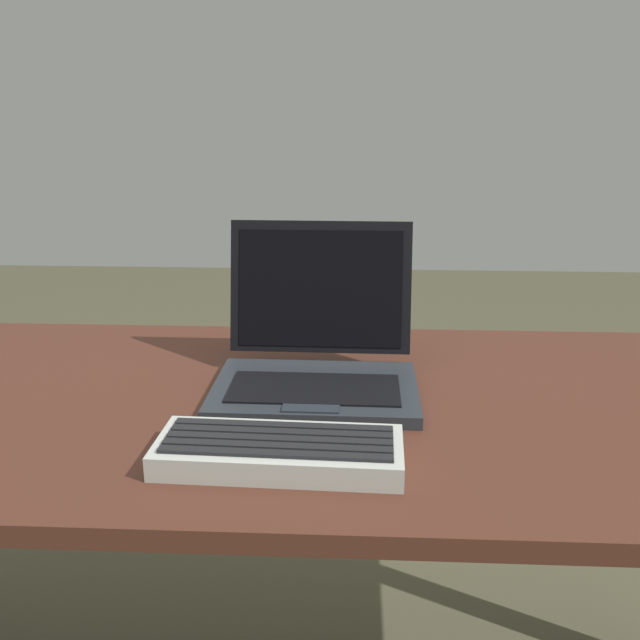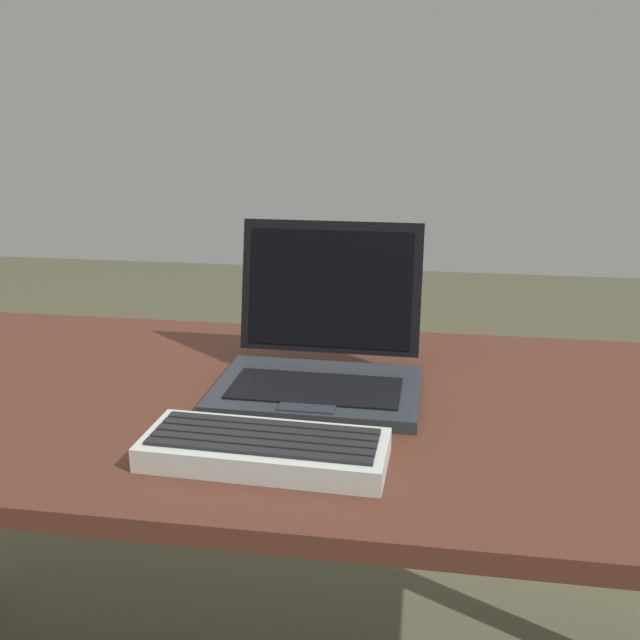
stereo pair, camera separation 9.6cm
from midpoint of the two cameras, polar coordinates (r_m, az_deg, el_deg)
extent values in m
cube|color=#4C271B|center=(1.04, -7.83, -7.02)|extent=(1.70, 0.68, 0.03)
cube|color=#252B30|center=(1.03, -3.09, -5.86)|extent=(0.30, 0.21, 0.02)
cube|color=black|center=(1.01, -3.20, -5.66)|extent=(0.25, 0.12, 0.00)
cube|color=#22272F|center=(0.95, -3.67, -7.21)|extent=(0.08, 0.03, 0.00)
cube|color=black|center=(1.11, -2.45, 2.68)|extent=(0.29, 0.06, 0.21)
cube|color=black|center=(1.10, -2.48, 2.54)|extent=(0.26, 0.05, 0.18)
cube|color=silver|center=(1.10, -2.48, 1.84)|extent=(0.24, 0.01, 0.01)
cube|color=beige|center=(0.85, -6.66, -10.77)|extent=(0.30, 0.13, 0.03)
cube|color=black|center=(0.81, -7.22, -10.90)|extent=(0.27, 0.02, 0.00)
cube|color=black|center=(0.82, -6.95, -10.31)|extent=(0.27, 0.02, 0.00)
cube|color=black|center=(0.84, -6.70, -9.74)|extent=(0.27, 0.02, 0.00)
cube|color=black|center=(0.86, -6.45, -9.19)|extent=(0.27, 0.02, 0.00)
cube|color=black|center=(0.87, -6.22, -8.66)|extent=(0.27, 0.02, 0.00)
camera|label=1|loc=(0.05, -92.86, -0.88)|focal=39.10mm
camera|label=2|loc=(0.05, 87.14, 0.88)|focal=39.10mm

